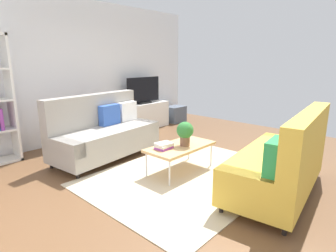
{
  "coord_description": "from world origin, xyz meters",
  "views": [
    {
      "loc": [
        -3.0,
        -2.58,
        1.69
      ],
      "look_at": [
        0.17,
        0.34,
        0.65
      ],
      "focal_mm": 29.44,
      "sensor_mm": 36.0,
      "label": 1
    }
  ],
  "objects": [
    {
      "name": "bottle_0",
      "position": [
        1.15,
        2.42,
        0.71
      ],
      "size": [
        0.05,
        0.05,
        0.14
      ],
      "primitive_type": "cylinder",
      "color": "red",
      "rests_on": "tv_console"
    },
    {
      "name": "vase_0",
      "position": [
        0.98,
        2.51,
        0.71
      ],
      "size": [
        0.11,
        0.11,
        0.14
      ],
      "primitive_type": "cylinder",
      "color": "#4C72B2",
      "rests_on": "tv_console"
    },
    {
      "name": "couch_beige",
      "position": [
        -0.32,
        1.42,
        0.45
      ],
      "size": [
        1.98,
        1.05,
        1.1
      ],
      "rotation": [
        0.0,
        0.0,
        3.25
      ],
      "color": "gray",
      "rests_on": "ground_plane"
    },
    {
      "name": "table_book_1",
      "position": [
        -0.22,
        0.07,
        0.47
      ],
      "size": [
        0.25,
        0.19,
        0.03
      ],
      "primitive_type": "cube",
      "rotation": [
        0.0,
        0.0,
        0.06
      ],
      "color": "silver",
      "rests_on": "table_book_0"
    },
    {
      "name": "ground_plane",
      "position": [
        0.0,
        0.0,
        0.0
      ],
      "size": [
        7.68,
        7.68,
        0.0
      ],
      "primitive_type": "plane",
      "color": "brown"
    },
    {
      "name": "couch_green",
      "position": [
        0.37,
        -1.43,
        0.44
      ],
      "size": [
        1.99,
        1.06,
        1.1
      ],
      "rotation": [
        0.0,
        0.0,
        0.12
      ],
      "color": "gold",
      "rests_on": "ground_plane"
    },
    {
      "name": "table_book_2",
      "position": [
        -0.22,
        0.07,
        0.5
      ],
      "size": [
        0.27,
        0.22,
        0.03
      ],
      "primitive_type": "cube",
      "rotation": [
        0.0,
        0.0,
        -0.18
      ],
      "color": "silver",
      "rests_on": "table_book_1"
    },
    {
      "name": "tv_console",
      "position": [
        1.56,
        2.46,
        0.32
      ],
      "size": [
        1.4,
        0.44,
        0.64
      ],
      "primitive_type": "cube",
      "color": "silver",
      "rests_on": "ground_plane"
    },
    {
      "name": "storage_trunk",
      "position": [
        2.66,
        2.36,
        0.22
      ],
      "size": [
        0.52,
        0.4,
        0.44
      ],
      "primitive_type": "cube",
      "color": "#4C5666",
      "rests_on": "ground_plane"
    },
    {
      "name": "wall_far",
      "position": [
        0.0,
        2.8,
        1.45
      ],
      "size": [
        6.4,
        0.12,
        2.9
      ],
      "primitive_type": "cube",
      "color": "silver",
      "rests_on": "ground_plane"
    },
    {
      "name": "area_rug",
      "position": [
        0.02,
        -0.21,
        0.01
      ],
      "size": [
        2.9,
        2.2,
        0.01
      ],
      "primitive_type": "cube",
      "color": "beige",
      "rests_on": "ground_plane"
    },
    {
      "name": "potted_plant",
      "position": [
        0.11,
        -0.06,
        0.64
      ],
      "size": [
        0.26,
        0.26,
        0.37
      ],
      "color": "brown",
      "rests_on": "coffee_table"
    },
    {
      "name": "tv",
      "position": [
        1.56,
        2.44,
        0.95
      ],
      "size": [
        1.0,
        0.2,
        0.64
      ],
      "color": "black",
      "rests_on": "tv_console"
    },
    {
      "name": "table_book_0",
      "position": [
        -0.22,
        0.07,
        0.44
      ],
      "size": [
        0.25,
        0.19,
        0.03
      ],
      "primitive_type": "cube",
      "rotation": [
        0.0,
        0.0,
        0.05
      ],
      "color": "purple",
      "rests_on": "coffee_table"
    },
    {
      "name": "coffee_table",
      "position": [
        0.07,
        -0.01,
        0.39
      ],
      "size": [
        1.1,
        0.56,
        0.42
      ],
      "color": "tan",
      "rests_on": "ground_plane"
    }
  ]
}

